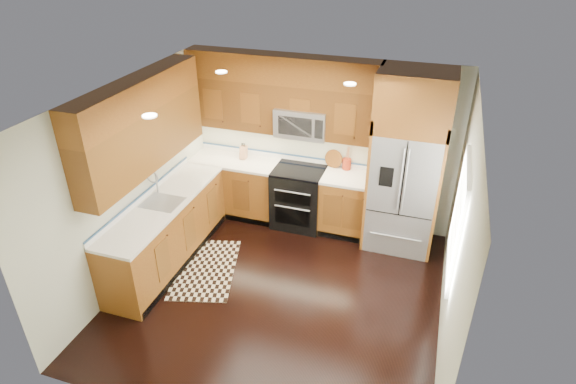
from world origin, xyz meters
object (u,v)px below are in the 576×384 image
(rug, at_px, (206,269))
(knife_block, at_px, (244,152))
(utensil_crock, at_px, (347,162))
(refrigerator, at_px, (407,164))
(range, at_px, (299,197))

(rug, bearing_deg, knife_block, 77.09)
(knife_block, relative_size, utensil_crock, 0.71)
(refrigerator, distance_m, rug, 3.12)
(refrigerator, distance_m, utensil_crock, 0.96)
(refrigerator, relative_size, knife_block, 10.18)
(range, height_order, utensil_crock, utensil_crock)
(refrigerator, xyz_separation_m, rug, (-2.43, -1.48, -1.30))
(refrigerator, distance_m, knife_block, 2.52)
(range, relative_size, rug, 0.71)
(knife_block, distance_m, utensil_crock, 1.62)
(range, relative_size, knife_block, 3.70)
(range, height_order, refrigerator, refrigerator)
(range, bearing_deg, utensil_crock, 21.65)
(rug, height_order, utensil_crock, utensil_crock)
(refrigerator, height_order, knife_block, refrigerator)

